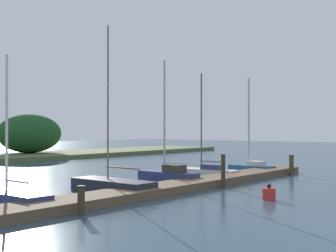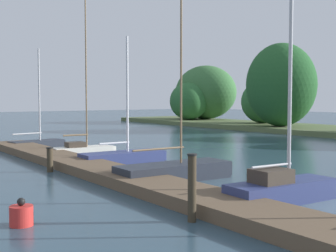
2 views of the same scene
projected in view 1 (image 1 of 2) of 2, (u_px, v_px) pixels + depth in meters
name	position (u px, v px, depth m)	size (l,w,h in m)	color
dock_pier	(139.00, 192.00, 18.41)	(28.07, 1.80, 0.35)	brown
sailboat_2	(8.00, 197.00, 16.36)	(1.20, 3.93, 5.46)	navy
sailboat_3	(110.00, 185.00, 19.58)	(1.40, 4.42, 7.27)	#232833
sailboat_4	(167.00, 175.00, 23.21)	(1.21, 3.62, 6.31)	navy
sailboat_5	(204.00, 171.00, 26.41)	(1.24, 4.21, 6.03)	silver
sailboat_6	(250.00, 166.00, 28.93)	(1.61, 3.25, 6.02)	#285684
mooring_piling_1	(81.00, 200.00, 14.45)	(0.27, 0.27, 0.95)	#3D3323
mooring_piling_2	(223.00, 171.00, 21.26)	(0.23, 0.23, 1.57)	#3D3323
mooring_piling_3	(291.00, 165.00, 27.26)	(0.32, 0.32, 1.19)	#4C3D28
channel_buoy_0	(269.00, 193.00, 17.69)	(0.52, 0.52, 0.63)	red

